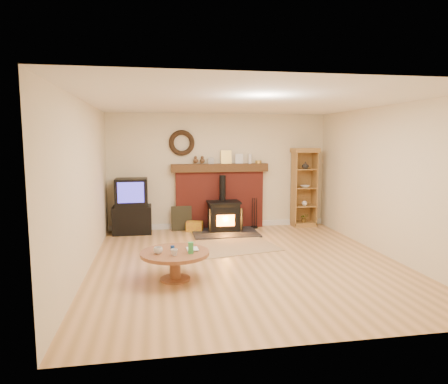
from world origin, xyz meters
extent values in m
plane|color=#B08249|center=(0.00, 0.00, 0.00)|extent=(5.50, 5.50, 0.00)
cube|color=beige|center=(0.00, 2.75, 1.30)|extent=(5.00, 0.02, 2.60)
cube|color=beige|center=(0.00, -2.75, 1.30)|extent=(5.00, 0.02, 2.60)
cube|color=beige|center=(-2.50, 0.00, 1.30)|extent=(0.02, 5.50, 2.60)
cube|color=beige|center=(2.50, 0.00, 1.30)|extent=(0.02, 5.50, 2.60)
cube|color=white|center=(0.00, 0.00, 2.60)|extent=(5.00, 5.50, 0.02)
cube|color=white|center=(0.00, 2.73, 0.06)|extent=(5.00, 0.04, 0.12)
torus|color=black|center=(-0.85, 2.69, 1.95)|extent=(0.57, 0.11, 0.57)
cube|color=maroon|center=(0.00, 2.67, 0.65)|extent=(2.00, 0.15, 1.30)
cube|color=#352211|center=(0.00, 2.64, 1.39)|extent=(2.20, 0.22, 0.18)
cube|color=#999999|center=(-0.20, 2.65, 1.55)|extent=(0.13, 0.05, 0.14)
cube|color=gold|center=(0.15, 2.67, 1.63)|extent=(0.24, 0.06, 0.30)
cube|color=white|center=(0.45, 2.67, 1.59)|extent=(0.18, 0.05, 0.22)
cylinder|color=white|center=(0.70, 2.65, 1.59)|extent=(0.08, 0.08, 0.22)
cylinder|color=gold|center=(0.90, 2.65, 1.51)|extent=(0.14, 0.14, 0.07)
cube|color=black|center=(0.03, 2.10, 0.01)|extent=(1.40, 1.00, 0.03)
cube|color=black|center=(0.03, 2.30, 0.33)|extent=(0.65, 0.46, 0.60)
cube|color=black|center=(0.03, 2.30, 0.65)|extent=(0.72, 0.51, 0.04)
cylinder|color=black|center=(0.03, 2.45, 0.95)|extent=(0.14, 0.14, 0.56)
cube|color=orange|center=(0.03, 2.06, 0.29)|extent=(0.39, 0.02, 0.24)
cube|color=black|center=(-0.27, 2.12, 0.31)|extent=(0.15, 0.21, 0.48)
cube|color=black|center=(0.33, 2.12, 0.31)|extent=(0.15, 0.21, 0.48)
cube|color=brown|center=(-0.11, 0.96, 0.01)|extent=(1.96, 1.53, 0.01)
cube|color=black|center=(-1.96, 2.47, 0.30)|extent=(0.82, 0.57, 0.60)
cube|color=black|center=(-1.96, 2.47, 0.90)|extent=(0.67, 0.57, 0.60)
cube|color=#3831C5|center=(-1.96, 2.18, 0.93)|extent=(0.54, 0.02, 0.43)
cube|color=olive|center=(1.97, 2.53, 0.05)|extent=(0.53, 0.38, 0.10)
cube|color=olive|center=(1.97, 2.71, 0.89)|extent=(0.53, 0.02, 1.68)
cube|color=olive|center=(1.72, 2.53, 0.89)|extent=(0.02, 0.38, 1.68)
cube|color=olive|center=(2.23, 2.53, 0.89)|extent=(0.02, 0.38, 1.68)
cube|color=olive|center=(1.97, 2.53, 1.78)|extent=(0.59, 0.42, 0.10)
cube|color=olive|center=(1.97, 2.53, 0.48)|extent=(0.49, 0.34, 0.02)
cube|color=olive|center=(1.97, 2.53, 0.91)|extent=(0.49, 0.34, 0.02)
cube|color=olive|center=(1.97, 2.53, 1.34)|extent=(0.49, 0.34, 0.02)
imported|color=white|center=(1.97, 2.48, 1.44)|extent=(0.16, 0.16, 0.16)
imported|color=white|center=(1.97, 2.48, 0.95)|extent=(0.21, 0.21, 0.05)
sphere|color=white|center=(1.97, 2.48, 0.55)|extent=(0.12, 0.12, 0.12)
imported|color=green|center=(1.97, 2.48, 0.20)|extent=(0.18, 0.16, 0.20)
cube|color=#E8E809|center=(-0.61, 2.40, 0.11)|extent=(0.40, 0.31, 0.22)
cube|color=black|center=(-0.89, 2.55, 0.28)|extent=(0.46, 0.12, 0.55)
cylinder|color=black|center=(0.78, 2.50, 0.02)|extent=(0.16, 0.16, 0.04)
cylinder|color=black|center=(0.73, 2.50, 0.35)|extent=(0.02, 0.02, 0.70)
cylinder|color=black|center=(0.78, 2.50, 0.35)|extent=(0.02, 0.02, 0.70)
cylinder|color=black|center=(0.83, 2.50, 0.35)|extent=(0.02, 0.02, 0.70)
cylinder|color=brown|center=(-1.19, -0.67, 0.01)|extent=(0.44, 0.44, 0.03)
cylinder|color=brown|center=(-1.19, -0.67, 0.20)|extent=(0.16, 0.16, 0.35)
cylinder|color=brown|center=(-1.19, -0.67, 0.40)|extent=(0.99, 0.99, 0.05)
imported|color=white|center=(-1.43, -0.74, 0.47)|extent=(0.12, 0.12, 0.10)
imported|color=white|center=(-1.21, -0.87, 0.47)|extent=(0.10, 0.10, 0.09)
imported|color=#4C331E|center=(-1.02, -0.62, 0.43)|extent=(0.16, 0.22, 0.02)
cylinder|color=navy|center=(-1.22, -0.60, 0.46)|extent=(0.06, 0.06, 0.07)
cube|color=green|center=(-0.97, -0.80, 0.50)|extent=(0.07, 0.07, 0.16)
camera|label=1|loc=(-1.44, -6.25, 1.99)|focal=32.00mm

